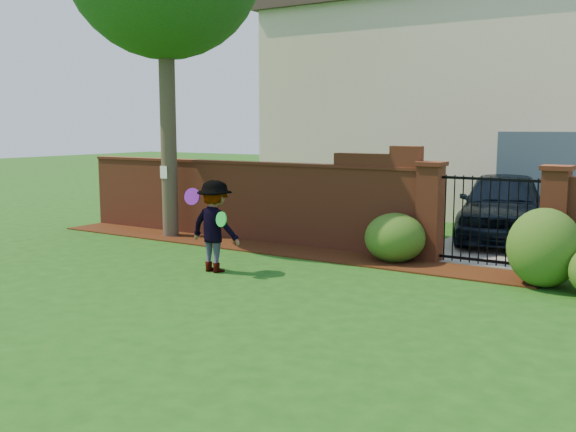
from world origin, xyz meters
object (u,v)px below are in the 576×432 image
Objects in this scene: car at (502,207)px; frisbee_purple at (192,196)px; frisbee_green at (221,219)px; man at (213,226)px.

frisbee_purple is at bearing -134.22° from car.
frisbee_green is at bearing -129.02° from car.
man is 0.64m from frisbee_purple.
car is 7.10m from frisbee_purple.
man reaches higher than car.
car is 6.78m from man.
man is 5.39× the size of frisbee_purple.
man reaches higher than frisbee_green.
car is 2.80× the size of man.
man is 0.42m from frisbee_green.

